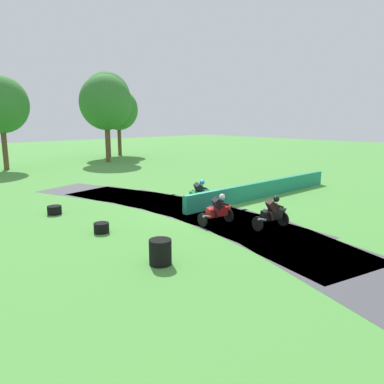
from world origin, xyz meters
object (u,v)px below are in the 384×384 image
at_px(motorcycle_chase_red, 219,210).
at_px(tire_stack_mid_a, 101,228).
at_px(motorcycle_lead_black, 273,213).
at_px(motorcycle_trailing_green, 199,193).
at_px(tire_stack_mid_b, 54,210).
at_px(tire_stack_near, 160,252).

distance_m(motorcycle_chase_red, tire_stack_mid_a, 4.89).
xyz_separation_m(motorcycle_lead_black, motorcycle_chase_red, (-1.21, 1.92, -0.01)).
height_order(motorcycle_chase_red, motorcycle_trailing_green, same).
distance_m(motorcycle_trailing_green, tire_stack_mid_a, 6.21).
height_order(motorcycle_lead_black, tire_stack_mid_b, motorcycle_lead_black).
bearing_deg(motorcycle_lead_black, tire_stack_near, 178.78).
relative_size(motorcycle_trailing_green, tire_stack_near, 2.11).
distance_m(tire_stack_near, tire_stack_mid_a, 4.17).
bearing_deg(tire_stack_mid_b, motorcycle_trailing_green, -27.81).
bearing_deg(tire_stack_mid_a, motorcycle_lead_black, -38.04).
relative_size(motorcycle_chase_red, motorcycle_trailing_green, 1.01).
relative_size(motorcycle_chase_red, tire_stack_near, 2.13).
xyz_separation_m(motorcycle_chase_red, tire_stack_mid_b, (-4.43, 6.47, -0.45)).
xyz_separation_m(motorcycle_trailing_green, tire_stack_near, (-6.44, -4.94, -0.24)).
bearing_deg(tire_stack_mid_b, tire_stack_near, -90.86).
distance_m(motorcycle_trailing_green, tire_stack_mid_b, 7.15).
bearing_deg(tire_stack_near, motorcycle_trailing_green, 37.51).
bearing_deg(tire_stack_mid_a, motorcycle_chase_red, -28.96).
xyz_separation_m(motorcycle_trailing_green, tire_stack_mid_a, (-6.14, -0.78, -0.44)).
bearing_deg(tire_stack_mid_a, tire_stack_mid_b, 92.36).
bearing_deg(motorcycle_chase_red, tire_stack_near, -158.41).
distance_m(motorcycle_lead_black, tire_stack_near, 5.77).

